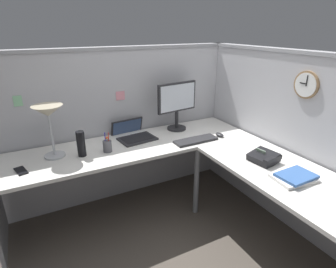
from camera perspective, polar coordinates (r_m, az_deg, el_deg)
name	(u,v)px	position (r m, az deg, el deg)	size (l,w,h in m)	color
ground_plane	(190,226)	(2.76, 4.57, -18.29)	(6.80, 6.80, 0.00)	#4C443D
cubicle_wall_back	(119,125)	(2.93, -10.15, 1.78)	(2.57, 0.12, 1.58)	#B2B2B7
cubicle_wall_right	(291,142)	(2.72, 23.97, -1.43)	(0.12, 2.37, 1.58)	#B2B2B7
desk	(180,173)	(2.31, 2.55, -7.94)	(2.35, 2.15, 0.73)	silver
monitor	(177,102)	(2.88, 1.87, 6.50)	(0.46, 0.20, 0.50)	#232326
laptop	(133,134)	(2.78, -7.27, -0.06)	(0.38, 0.42, 0.22)	#232326
keyboard	(196,140)	(2.66, 5.73, -1.28)	(0.43, 0.14, 0.02)	#232326
computer_mouse	(220,135)	(2.81, 10.58, -0.15)	(0.06, 0.10, 0.03)	#232326
desk_lamp_dome	(48,115)	(2.41, -23.41, 3.56)	(0.24, 0.24, 0.44)	#B7BABF
pen_cup	(107,146)	(2.47, -12.38, -2.44)	(0.08, 0.08, 0.18)	#4C4C51
cell_phone	(21,171)	(2.39, -28.04, -6.71)	(0.07, 0.14, 0.01)	black
thermos_flask	(81,144)	(2.43, -17.47, -1.94)	(0.07, 0.07, 0.22)	black
office_phone	(264,158)	(2.37, 19.19, -4.64)	(0.21, 0.23, 0.11)	black
book_stack	(294,177)	(2.20, 24.59, -8.08)	(0.30, 0.24, 0.04)	silver
wall_clock	(307,85)	(2.48, 26.64, 9.04)	(0.04, 0.22, 0.22)	olive
pinned_note_leftmost	(18,101)	(2.67, -28.54, 5.98)	(0.07, 0.00, 0.09)	#8CCC99
pinned_note_middle	(120,96)	(2.80, -9.78, 7.77)	(0.09, 0.00, 0.09)	pink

